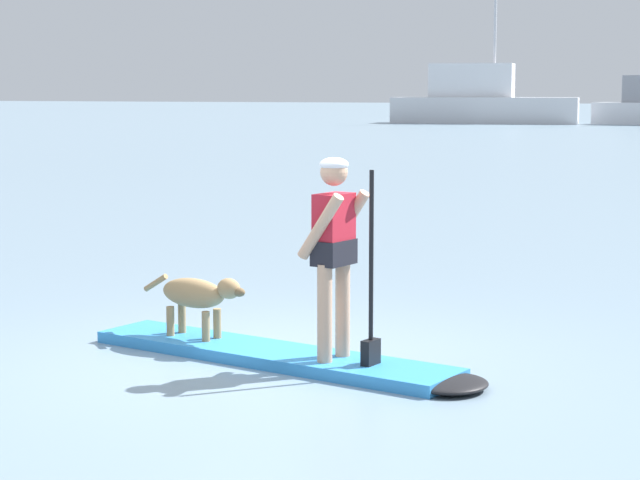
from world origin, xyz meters
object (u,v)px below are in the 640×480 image
object	(u,v)px
person_paddler	(336,244)
dog	(198,295)
moored_boat_starboard	(481,101)
paddleboard	(293,358)

from	to	relation	value
person_paddler	dog	xyz separation A→B (m)	(-1.42, 0.25, -0.56)
dog	moored_boat_starboard	size ratio (longest dim) A/B	0.09
paddleboard	person_paddler	distance (m)	1.07
person_paddler	dog	world-z (taller)	person_paddler
dog	moored_boat_starboard	xyz separation A→B (m)	(-17.95, 69.05, 1.08)
person_paddler	moored_boat_starboard	xyz separation A→B (m)	(-19.37, 69.30, 0.52)
paddleboard	dog	distance (m)	1.10
moored_boat_starboard	paddleboard	bearing A→B (deg)	-74.69
paddleboard	dog	bearing A→B (deg)	170.11
paddleboard	dog	world-z (taller)	dog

